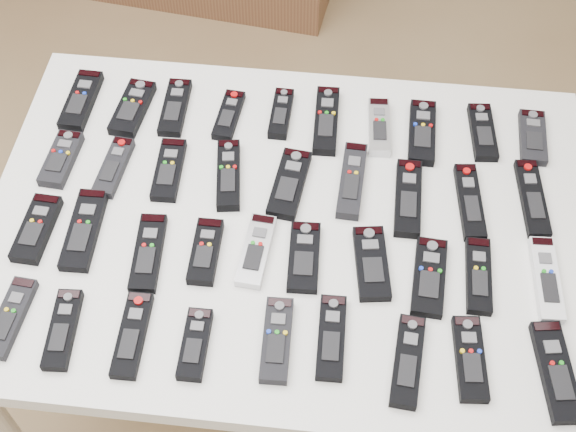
# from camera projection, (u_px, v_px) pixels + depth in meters

# --- Properties ---
(ground) EXTENTS (4.00, 4.00, 0.00)m
(ground) POSITION_uv_depth(u_px,v_px,m) (236.00, 390.00, 2.26)
(ground) COLOR olive
(ground) RESTS_ON ground
(table) EXTENTS (1.25, 0.88, 0.78)m
(table) POSITION_uv_depth(u_px,v_px,m) (288.00, 238.00, 1.69)
(table) COLOR white
(table) RESTS_ON ground
(remote_0) EXTENTS (0.06, 0.18, 0.02)m
(remote_0) POSITION_uv_depth(u_px,v_px,m) (81.00, 101.00, 1.84)
(remote_0) COLOR black
(remote_0) RESTS_ON table
(remote_1) EXTENTS (0.08, 0.17, 0.02)m
(remote_1) POSITION_uv_depth(u_px,v_px,m) (133.00, 108.00, 1.82)
(remote_1) COLOR black
(remote_1) RESTS_ON table
(remote_2) EXTENTS (0.06, 0.17, 0.02)m
(remote_2) POSITION_uv_depth(u_px,v_px,m) (175.00, 107.00, 1.83)
(remote_2) COLOR black
(remote_2) RESTS_ON table
(remote_3) EXTENTS (0.06, 0.15, 0.02)m
(remote_3) POSITION_uv_depth(u_px,v_px,m) (229.00, 115.00, 1.81)
(remote_3) COLOR black
(remote_3) RESTS_ON table
(remote_4) EXTENTS (0.04, 0.14, 0.02)m
(remote_4) POSITION_uv_depth(u_px,v_px,m) (281.00, 114.00, 1.81)
(remote_4) COLOR black
(remote_4) RESTS_ON table
(remote_5) EXTENTS (0.06, 0.19, 0.02)m
(remote_5) POSITION_uv_depth(u_px,v_px,m) (326.00, 121.00, 1.80)
(remote_5) COLOR black
(remote_5) RESTS_ON table
(remote_6) EXTENTS (0.06, 0.16, 0.02)m
(remote_6) POSITION_uv_depth(u_px,v_px,m) (379.00, 127.00, 1.79)
(remote_6) COLOR #B7B7BC
(remote_6) RESTS_ON table
(remote_7) EXTENTS (0.06, 0.18, 0.02)m
(remote_7) POSITION_uv_depth(u_px,v_px,m) (422.00, 133.00, 1.78)
(remote_7) COLOR black
(remote_7) RESTS_ON table
(remote_8) EXTENTS (0.06, 0.16, 0.02)m
(remote_8) POSITION_uv_depth(u_px,v_px,m) (483.00, 132.00, 1.78)
(remote_8) COLOR black
(remote_8) RESTS_ON table
(remote_9) EXTENTS (0.06, 0.15, 0.02)m
(remote_9) POSITION_uv_depth(u_px,v_px,m) (533.00, 137.00, 1.77)
(remote_9) COLOR black
(remote_9) RESTS_ON table
(remote_10) EXTENTS (0.06, 0.15, 0.02)m
(remote_10) POSITION_uv_depth(u_px,v_px,m) (61.00, 159.00, 1.73)
(remote_10) COLOR black
(remote_10) RESTS_ON table
(remote_11) EXTENTS (0.06, 0.16, 0.02)m
(remote_11) POSITION_uv_depth(u_px,v_px,m) (114.00, 167.00, 1.72)
(remote_11) COLOR black
(remote_11) RESTS_ON table
(remote_12) EXTENTS (0.06, 0.16, 0.02)m
(remote_12) POSITION_uv_depth(u_px,v_px,m) (169.00, 170.00, 1.72)
(remote_12) COLOR black
(remote_12) RESTS_ON table
(remote_13) EXTENTS (0.07, 0.18, 0.02)m
(remote_13) POSITION_uv_depth(u_px,v_px,m) (228.00, 175.00, 1.71)
(remote_13) COLOR black
(remote_13) RESTS_ON table
(remote_14) EXTENTS (0.08, 0.18, 0.02)m
(remote_14) POSITION_uv_depth(u_px,v_px,m) (289.00, 184.00, 1.69)
(remote_14) COLOR black
(remote_14) RESTS_ON table
(remote_15) EXTENTS (0.06, 0.19, 0.02)m
(remote_15) POSITION_uv_depth(u_px,v_px,m) (352.00, 181.00, 1.70)
(remote_15) COLOR black
(remote_15) RESTS_ON table
(remote_16) EXTENTS (0.05, 0.19, 0.02)m
(remote_16) POSITION_uv_depth(u_px,v_px,m) (408.00, 198.00, 1.67)
(remote_16) COLOR black
(remote_16) RESTS_ON table
(remote_17) EXTENTS (0.06, 0.19, 0.02)m
(remote_17) POSITION_uv_depth(u_px,v_px,m) (470.00, 202.00, 1.66)
(remote_17) COLOR black
(remote_17) RESTS_ON table
(remote_18) EXTENTS (0.06, 0.20, 0.02)m
(remote_18) POSITION_uv_depth(u_px,v_px,m) (532.00, 198.00, 1.67)
(remote_18) COLOR black
(remote_18) RESTS_ON table
(remote_19) EXTENTS (0.07, 0.16, 0.02)m
(remote_19) POSITION_uv_depth(u_px,v_px,m) (37.00, 229.00, 1.62)
(remote_19) COLOR black
(remote_19) RESTS_ON table
(remote_20) EXTENTS (0.06, 0.19, 0.02)m
(remote_20) POSITION_uv_depth(u_px,v_px,m) (84.00, 230.00, 1.62)
(remote_20) COLOR black
(remote_20) RESTS_ON table
(remote_21) EXTENTS (0.06, 0.18, 0.02)m
(remote_21) POSITION_uv_depth(u_px,v_px,m) (148.00, 253.00, 1.59)
(remote_21) COLOR black
(remote_21) RESTS_ON table
(remote_22) EXTENTS (0.05, 0.15, 0.02)m
(remote_22) POSITION_uv_depth(u_px,v_px,m) (205.00, 252.00, 1.59)
(remote_22) COLOR black
(remote_22) RESTS_ON table
(remote_23) EXTENTS (0.06, 0.17, 0.02)m
(remote_23) POSITION_uv_depth(u_px,v_px,m) (256.00, 251.00, 1.59)
(remote_23) COLOR #B7B7BC
(remote_23) RESTS_ON table
(remote_24) EXTENTS (0.07, 0.16, 0.02)m
(remote_24) POSITION_uv_depth(u_px,v_px,m) (304.00, 257.00, 1.58)
(remote_24) COLOR black
(remote_24) RESTS_ON table
(remote_25) EXTENTS (0.08, 0.17, 0.02)m
(remote_25) POSITION_uv_depth(u_px,v_px,m) (372.00, 263.00, 1.57)
(remote_25) COLOR black
(remote_25) RESTS_ON table
(remote_26) EXTENTS (0.07, 0.18, 0.02)m
(remote_26) POSITION_uv_depth(u_px,v_px,m) (429.00, 277.00, 1.56)
(remote_26) COLOR black
(remote_26) RESTS_ON table
(remote_27) EXTENTS (0.05, 0.17, 0.02)m
(remote_27) POSITION_uv_depth(u_px,v_px,m) (478.00, 276.00, 1.56)
(remote_27) COLOR black
(remote_27) RESTS_ON table
(remote_28) EXTENTS (0.06, 0.19, 0.02)m
(remote_28) POSITION_uv_depth(u_px,v_px,m) (546.00, 279.00, 1.55)
(remote_28) COLOR silver
(remote_28) RESTS_ON table
(remote_29) EXTENTS (0.06, 0.17, 0.02)m
(remote_29) POSITION_uv_depth(u_px,v_px,m) (10.00, 318.00, 1.50)
(remote_29) COLOR black
(remote_29) RESTS_ON table
(remote_30) EXTENTS (0.06, 0.17, 0.02)m
(remote_30) POSITION_uv_depth(u_px,v_px,m) (63.00, 329.00, 1.49)
(remote_30) COLOR black
(remote_30) RESTS_ON table
(remote_31) EXTENTS (0.05, 0.17, 0.02)m
(remote_31) POSITION_uv_depth(u_px,v_px,m) (132.00, 335.00, 1.48)
(remote_31) COLOR black
(remote_31) RESTS_ON table
(remote_32) EXTENTS (0.05, 0.14, 0.02)m
(remote_32) POSITION_uv_depth(u_px,v_px,m) (195.00, 344.00, 1.47)
(remote_32) COLOR black
(remote_32) RESTS_ON table
(remote_33) EXTENTS (0.06, 0.17, 0.02)m
(remote_33) POSITION_uv_depth(u_px,v_px,m) (277.00, 340.00, 1.47)
(remote_33) COLOR black
(remote_33) RESTS_ON table
(remote_34) EXTENTS (0.05, 0.17, 0.02)m
(remote_34) POSITION_uv_depth(u_px,v_px,m) (331.00, 337.00, 1.48)
(remote_34) COLOR black
(remote_34) RESTS_ON table
(remote_35) EXTENTS (0.06, 0.18, 0.02)m
(remote_35) POSITION_uv_depth(u_px,v_px,m) (408.00, 361.00, 1.45)
(remote_35) COLOR black
(remote_35) RESTS_ON table
(remote_36) EXTENTS (0.06, 0.17, 0.02)m
(remote_36) POSITION_uv_depth(u_px,v_px,m) (470.00, 359.00, 1.45)
(remote_36) COLOR black
(remote_36) RESTS_ON table
(remote_37) EXTENTS (0.08, 0.20, 0.02)m
(remote_37) POSITION_uv_depth(u_px,v_px,m) (556.00, 371.00, 1.44)
(remote_37) COLOR black
(remote_37) RESTS_ON table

